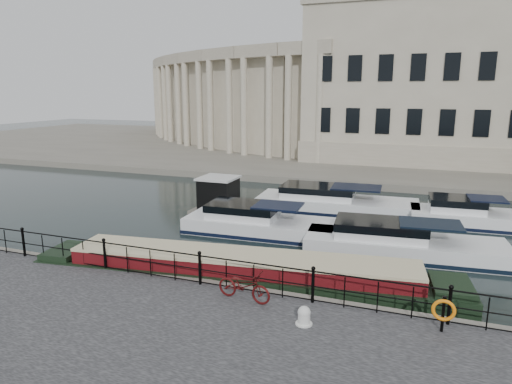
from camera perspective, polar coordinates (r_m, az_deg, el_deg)
ground_plane at (r=18.42m, az=-3.69°, el=-10.31°), size 160.00×160.00×0.00m
far_bank at (r=55.35m, az=13.01°, el=5.10°), size 120.00×42.00×0.55m
railing at (r=16.09m, az=-7.04°, el=-9.24°), size 24.14×0.14×1.22m
civic_building at (r=50.81m, az=11.59°, el=12.19°), size 53.55×31.84×16.85m
bicycle at (r=14.91m, az=-1.51°, el=-11.62°), size 1.96×0.93×0.99m
mooring_bollard at (r=13.67m, az=6.03°, el=-15.14°), size 0.50×0.50×0.56m
life_ring_post at (r=14.00m, az=22.40°, el=-13.56°), size 0.65×0.18×1.06m
narrowboat at (r=17.45m, az=-1.93°, el=-10.34°), size 16.47×4.16×1.59m
harbour_hut at (r=27.56m, az=-4.69°, el=-0.48°), size 2.97×2.48×2.18m
cabin_cruisers at (r=24.77m, az=12.19°, el=-3.63°), size 17.23×10.03×1.99m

